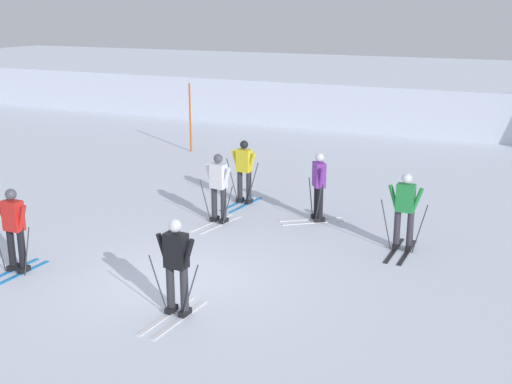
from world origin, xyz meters
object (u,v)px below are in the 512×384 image
skier_yellow (244,170)px  skier_green (405,209)px  skier_white (218,186)px  trail_marker_pole (190,118)px  skier_red (14,228)px  skier_black (176,265)px  skier_purple (318,185)px

skier_yellow → skier_green: 4.93m
skier_yellow → skier_white: 1.74m
trail_marker_pole → skier_yellow: bearing=-47.2°
skier_red → trail_marker_pole: size_ratio=0.69×
skier_yellow → skier_black: size_ratio=1.00×
skier_red → skier_white: bearing=64.1°
skier_green → trail_marker_pole: trail_marker_pole is taller
skier_red → skier_green: bearing=34.1°
skier_yellow → skier_green: same height
skier_yellow → skier_black: same height
trail_marker_pole → skier_purple: bearing=-38.8°
skier_yellow → trail_marker_pole: bearing=132.8°
trail_marker_pole → skier_black: bearing=-60.2°
skier_white → skier_purple: bearing=28.5°
skier_black → trail_marker_pole: bearing=119.8°
skier_red → skier_green: (6.62, 4.48, 0.00)m
skier_yellow → skier_red: (-1.98, -6.14, -0.00)m
skier_black → skier_purple: same height
skier_black → skier_white: bearing=110.3°
skier_green → skier_purple: size_ratio=1.00×
skier_black → trail_marker_pole: size_ratio=0.69×
skier_yellow → skier_purple: size_ratio=1.00×
skier_green → skier_purple: bearing=155.0°
skier_green → skier_black: bearing=-120.2°
skier_yellow → skier_white: size_ratio=1.00×
skier_yellow → trail_marker_pole: trail_marker_pole is taller
skier_yellow → skier_green: size_ratio=1.00×
skier_yellow → skier_black: 6.67m
skier_green → trail_marker_pole: size_ratio=0.69×
skier_black → skier_purple: size_ratio=1.00×
skier_red → skier_yellow: bearing=72.2°
skier_yellow → skier_black: bearing=-73.5°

